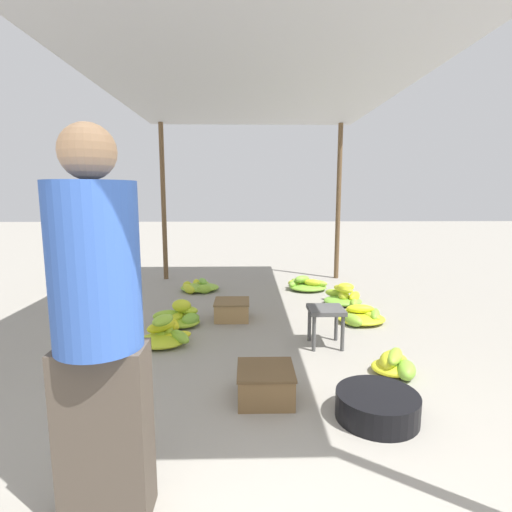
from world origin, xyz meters
TOP-DOWN VIEW (x-y plane):
  - canopy_post_back_left at (-1.50, 5.86)m, footprint 0.08×0.08m
  - canopy_post_back_right at (1.50, 5.86)m, footprint 0.08×0.08m
  - canopy_tarp at (0.00, 3.08)m, footprint 3.39×5.96m
  - vendor_foreground at (-0.73, 0.66)m, footprint 0.39×0.38m
  - stool at (0.68, 2.71)m, footprint 0.34×0.34m
  - basin_black at (0.78, 1.43)m, footprint 0.55×0.55m
  - banana_pile_left_0 at (-0.91, 2.80)m, footprint 0.56×0.54m
  - banana_pile_left_1 at (-0.85, 3.31)m, footprint 0.58×0.50m
  - banana_pile_left_2 at (-0.83, 4.98)m, footprint 0.58×0.63m
  - banana_pile_right_0 at (1.23, 4.17)m, footprint 0.54×0.61m
  - banana_pile_right_1 at (1.23, 3.40)m, footprint 0.56×0.57m
  - banana_pile_right_2 at (0.83, 4.99)m, footprint 0.64×0.60m
  - banana_pile_right_3 at (1.14, 2.09)m, footprint 0.37×0.46m
  - crate_near at (-0.26, 3.57)m, footprint 0.41×0.41m
  - crate_mid at (0.05, 1.69)m, footprint 0.41×0.41m

SIDE VIEW (x-z plane):
  - banana_pile_left_2 at x=-0.83m, z-range -0.03..0.15m
  - banana_pile_right_1 at x=1.23m, z-range -0.03..0.17m
  - banana_pile_right_2 at x=0.83m, z-range -0.04..0.19m
  - banana_pile_right_3 at x=1.14m, z-range -0.02..0.18m
  - basin_black at x=0.78m, z-range 0.00..0.18m
  - banana_pile_left_0 at x=-0.91m, z-range -0.07..0.24m
  - banana_pile_left_1 at x=-0.85m, z-range -0.06..0.25m
  - banana_pile_right_0 at x=1.23m, z-range -0.04..0.26m
  - crate_near at x=-0.26m, z-range 0.00..0.23m
  - crate_mid at x=0.05m, z-range 0.00..0.24m
  - stool at x=0.68m, z-range 0.12..0.50m
  - vendor_foreground at x=-0.73m, z-range 0.03..1.80m
  - canopy_post_back_left at x=-1.50m, z-range 0.00..2.64m
  - canopy_post_back_right at x=1.50m, z-range 0.00..2.64m
  - canopy_tarp at x=0.00m, z-range 2.64..2.68m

